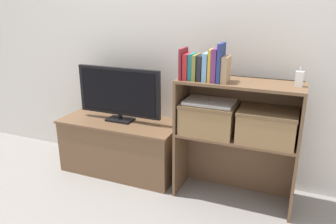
{
  "coord_description": "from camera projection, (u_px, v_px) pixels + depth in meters",
  "views": [
    {
      "loc": [
        0.91,
        -2.03,
        1.42
      ],
      "look_at": [
        0.0,
        0.17,
        0.62
      ],
      "focal_mm": 35.0,
      "sensor_mm": 36.0,
      "label": 1
    }
  ],
  "objects": [
    {
      "name": "book_maroon",
      "position": [
        183.0,
        63.0,
        2.27
      ],
      "size": [
        0.02,
        0.15,
        0.21
      ],
      "color": "maroon",
      "rests_on": "bookshelf_upper_tier"
    },
    {
      "name": "tv_stand",
      "position": [
        122.0,
        145.0,
        2.85
      ],
      "size": [
        1.02,
        0.46,
        0.47
      ],
      "color": "brown",
      "rests_on": "ground_plane"
    },
    {
      "name": "book_olive",
      "position": [
        196.0,
        67.0,
        2.24
      ],
      "size": [
        0.03,
        0.13,
        0.18
      ],
      "color": "olive",
      "rests_on": "bookshelf_upper_tier"
    },
    {
      "name": "book_crimson",
      "position": [
        188.0,
        66.0,
        2.27
      ],
      "size": [
        0.03,
        0.14,
        0.18
      ],
      "color": "#B22328",
      "rests_on": "bookshelf_upper_tier"
    },
    {
      "name": "tv",
      "position": [
        119.0,
        93.0,
        2.7
      ],
      "size": [
        0.74,
        0.14,
        0.45
      ],
      "color": "black",
      "rests_on": "tv_stand"
    },
    {
      "name": "wall_back",
      "position": [
        183.0,
        31.0,
        2.6
      ],
      "size": [
        10.0,
        0.05,
        2.4
      ],
      "color": "silver",
      "rests_on": "ground_plane"
    },
    {
      "name": "storage_basket_left",
      "position": [
        209.0,
        116.0,
        2.38
      ],
      "size": [
        0.39,
        0.3,
        0.22
      ],
      "color": "#937047",
      "rests_on": "bookshelf_lower_tier"
    },
    {
      "name": "bookshelf_upper_tier",
      "position": [
        240.0,
        99.0,
        2.32
      ],
      "size": [
        0.86,
        0.34,
        0.4
      ],
      "color": "brown",
      "rests_on": "bookshelf_lower_tier"
    },
    {
      "name": "book_charcoal",
      "position": [
        201.0,
        68.0,
        2.23
      ],
      "size": [
        0.03,
        0.12,
        0.17
      ],
      "color": "#232328",
      "rests_on": "bookshelf_upper_tier"
    },
    {
      "name": "baby_monitor",
      "position": [
        299.0,
        79.0,
        2.08
      ],
      "size": [
        0.05,
        0.04,
        0.13
      ],
      "color": "white",
      "rests_on": "bookshelf_upper_tier"
    },
    {
      "name": "book_skyblue",
      "position": [
        207.0,
        67.0,
        2.22
      ],
      "size": [
        0.03,
        0.13,
        0.19
      ],
      "color": "#709ECC",
      "rests_on": "bookshelf_upper_tier"
    },
    {
      "name": "book_tan",
      "position": [
        226.0,
        69.0,
        2.17
      ],
      "size": [
        0.04,
        0.13,
        0.18
      ],
      "color": "tan",
      "rests_on": "bookshelf_upper_tier"
    },
    {
      "name": "book_mustard",
      "position": [
        211.0,
        65.0,
        2.2
      ],
      "size": [
        0.02,
        0.12,
        0.22
      ],
      "color": "gold",
      "rests_on": "bookshelf_upper_tier"
    },
    {
      "name": "storage_basket_right",
      "position": [
        267.0,
        124.0,
        2.23
      ],
      "size": [
        0.39,
        0.3,
        0.22
      ],
      "color": "#937047",
      "rests_on": "bookshelf_lower_tier"
    },
    {
      "name": "book_plum",
      "position": [
        216.0,
        65.0,
        2.19
      ],
      "size": [
        0.03,
        0.13,
        0.22
      ],
      "color": "#6B2D66",
      "rests_on": "bookshelf_upper_tier"
    },
    {
      "name": "bookshelf_lower_tier",
      "position": [
        236.0,
        155.0,
        2.47
      ],
      "size": [
        0.86,
        0.34,
        0.51
      ],
      "color": "brown",
      "rests_on": "ground_plane"
    },
    {
      "name": "book_navy",
      "position": [
        221.0,
        63.0,
        2.17
      ],
      "size": [
        0.02,
        0.15,
        0.26
      ],
      "color": "navy",
      "rests_on": "bookshelf_upper_tier"
    },
    {
      "name": "book_teal",
      "position": [
        192.0,
        67.0,
        2.25
      ],
      "size": [
        0.03,
        0.12,
        0.18
      ],
      "color": "#1E7075",
      "rests_on": "bookshelf_upper_tier"
    },
    {
      "name": "laptop",
      "position": [
        210.0,
        102.0,
        2.34
      ],
      "size": [
        0.35,
        0.23,
        0.02
      ],
      "color": "white",
      "rests_on": "storage_basket_left"
    },
    {
      "name": "ground_plane",
      "position": [
        160.0,
        193.0,
        2.56
      ],
      "size": [
        16.0,
        16.0,
        0.0
      ],
      "primitive_type": "plane",
      "color": "gray"
    }
  ]
}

